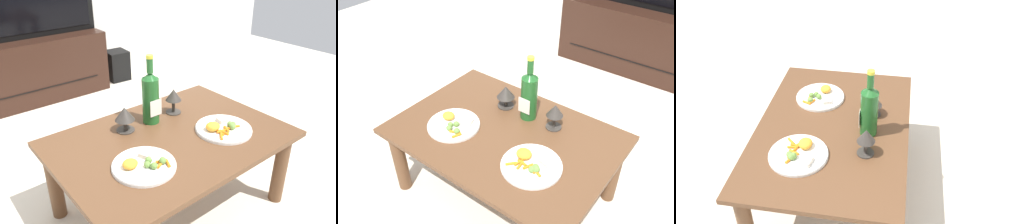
% 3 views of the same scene
% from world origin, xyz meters
% --- Properties ---
extents(ground_plane, '(6.40, 6.40, 0.00)m').
position_xyz_m(ground_plane, '(0.00, 0.00, 0.00)').
color(ground_plane, beige).
extents(dining_table, '(1.07, 0.75, 0.42)m').
position_xyz_m(dining_table, '(0.00, 0.00, 0.35)').
color(dining_table, brown).
rests_on(dining_table, ground_plane).
extents(tv_stand, '(1.15, 0.41, 0.53)m').
position_xyz_m(tv_stand, '(-0.02, 1.78, 0.27)').
color(tv_stand, black).
rests_on(tv_stand, ground_plane).
extents(tv_screen, '(1.14, 0.05, 0.59)m').
position_xyz_m(tv_screen, '(-0.02, 1.77, 0.83)').
color(tv_screen, black).
rests_on(tv_screen, tv_stand).
extents(floor_speaker, '(0.21, 0.21, 0.29)m').
position_xyz_m(floor_speaker, '(0.74, 1.73, 0.14)').
color(floor_speaker, black).
rests_on(floor_speaker, ground_plane).
extents(wine_bottle, '(0.08, 0.09, 0.35)m').
position_xyz_m(wine_bottle, '(0.02, 0.18, 0.57)').
color(wine_bottle, '#1E5923').
rests_on(wine_bottle, dining_table).
extents(goblet_left, '(0.10, 0.10, 0.12)m').
position_xyz_m(goblet_left, '(-0.13, 0.18, 0.51)').
color(goblet_left, '#38332D').
rests_on(goblet_left, dining_table).
extents(goblet_right, '(0.08, 0.08, 0.14)m').
position_xyz_m(goblet_right, '(0.17, 0.18, 0.52)').
color(goblet_right, '#38332D').
rests_on(goblet_right, dining_table).
extents(dinner_plate_left, '(0.26, 0.26, 0.05)m').
position_xyz_m(dinner_plate_left, '(-0.23, -0.11, 0.44)').
color(dinner_plate_left, white).
rests_on(dinner_plate_left, dining_table).
extents(dinner_plate_right, '(0.27, 0.27, 0.05)m').
position_xyz_m(dinner_plate_right, '(0.23, -0.11, 0.44)').
color(dinner_plate_right, white).
rests_on(dinner_plate_right, dining_table).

